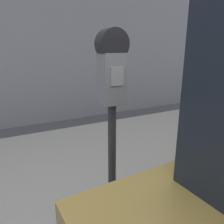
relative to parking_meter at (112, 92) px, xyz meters
The scene contains 2 objects.
sidewalk 1.63m from the parking_meter, 77.48° to the left, with size 24.00×2.80×0.14m.
parking_meter is the anchor object (origin of this frame).
Camera 1 is at (-0.94, -0.23, 1.59)m, focal length 35.00 mm.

